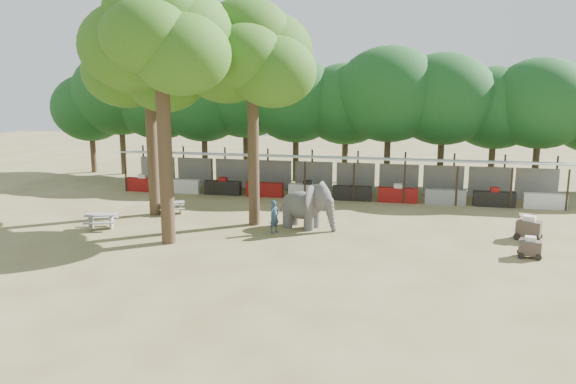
% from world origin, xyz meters
% --- Properties ---
extents(ground, '(100.00, 100.00, 0.00)m').
position_xyz_m(ground, '(0.00, 0.00, 0.00)').
color(ground, brown).
rests_on(ground, ground).
extents(vendor_stalls, '(28.00, 2.99, 2.80)m').
position_xyz_m(vendor_stalls, '(-0.00, 13.84, 1.18)').
color(vendor_stalls, '#B0B4B9').
rests_on(vendor_stalls, ground).
extents(yard_tree_left, '(7.10, 6.90, 11.02)m').
position_xyz_m(yard_tree_left, '(-9.13, 7.19, 8.20)').
color(yard_tree_left, '#332316').
rests_on(yard_tree_left, ground).
extents(yard_tree_center, '(7.10, 6.90, 12.04)m').
position_xyz_m(yard_tree_center, '(-6.13, 2.19, 9.21)').
color(yard_tree_center, '#332316').
rests_on(yard_tree_center, ground).
extents(yard_tree_back, '(7.10, 6.90, 11.36)m').
position_xyz_m(yard_tree_back, '(-3.13, 6.19, 8.54)').
color(yard_tree_back, '#332316').
rests_on(yard_tree_back, ground).
extents(backdrop_trees, '(46.46, 5.95, 8.33)m').
position_xyz_m(backdrop_trees, '(0.00, 19.00, 5.51)').
color(backdrop_trees, '#332316').
rests_on(backdrop_trees, ground).
extents(elephant, '(3.18, 2.33, 2.36)m').
position_xyz_m(elephant, '(-0.17, 5.87, 1.18)').
color(elephant, '#434040').
rests_on(elephant, ground).
extents(handler, '(0.64, 0.71, 1.63)m').
position_xyz_m(handler, '(-1.60, 4.62, 0.82)').
color(handler, '#26384C').
rests_on(handler, ground).
extents(picnic_table_near, '(1.86, 1.77, 0.75)m').
position_xyz_m(picnic_table_near, '(-10.35, 3.61, 0.49)').
color(picnic_table_near, gray).
rests_on(picnic_table_near, ground).
extents(picnic_table_far, '(1.72, 1.65, 0.67)m').
position_xyz_m(picnic_table_far, '(-8.10, 7.29, 0.44)').
color(picnic_table_far, gray).
rests_on(picnic_table_far, ground).
extents(cart_front, '(1.01, 0.73, 0.93)m').
position_xyz_m(cart_front, '(9.85, 3.05, 0.46)').
color(cart_front, '#392C26').
rests_on(cart_front, ground).
extents(cart_back, '(1.37, 1.14, 1.15)m').
position_xyz_m(cart_back, '(10.35, 5.92, 0.57)').
color(cart_back, '#392C26').
rests_on(cart_back, ground).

